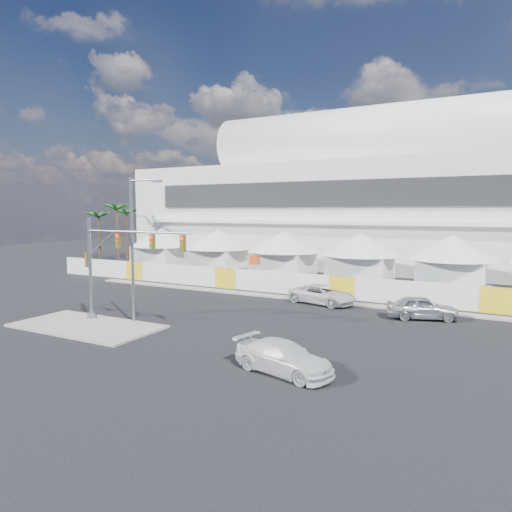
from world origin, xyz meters
The scene contains 13 objects.
ground centered at (0.00, 0.00, 0.00)m, with size 160.00×160.00×0.00m, color black.
median_island centered at (-6.00, -3.00, 0.07)m, with size 10.00×5.00×0.15m, color gray.
stadium centered at (8.71, 41.50, 9.45)m, with size 80.00×24.80×21.98m.
tent_row centered at (0.50, 24.00, 3.15)m, with size 53.40×8.40×5.40m.
hoarding_fence centered at (6.00, 14.50, 1.00)m, with size 70.00×0.25×2.00m, color white.
palm_cluster centered at (-33.46, 29.50, 6.88)m, with size 10.60×10.60×8.55m.
sedan_silver centered at (13.32, 9.94, 0.83)m, with size 4.90×1.97×1.67m, color #B3B3B8.
pickup_curb centered at (5.19, 11.66, 0.78)m, with size 5.64×2.60×1.57m, color silver.
pickup_near centered at (9.15, -4.61, 0.75)m, with size 5.16×2.10×1.50m, color silver.
lot_car_a centered at (17.27, 18.66, 0.68)m, with size 4.11×1.43×1.35m, color white.
traffic_mast centered at (-5.34, -1.34, 4.09)m, with size 9.18×0.69×7.08m.
streetlight_median centered at (-3.60, -0.80, 5.76)m, with size 2.70×0.27×9.77m.
boom_lift centered at (-7.25, 15.50, 0.88)m, with size 6.51×1.86×3.26m.
Camera 1 is at (17.96, -23.85, 7.71)m, focal length 32.00 mm.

